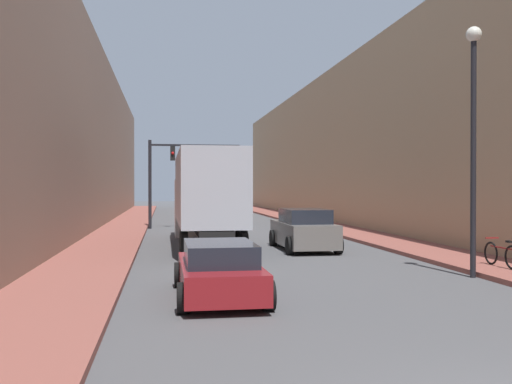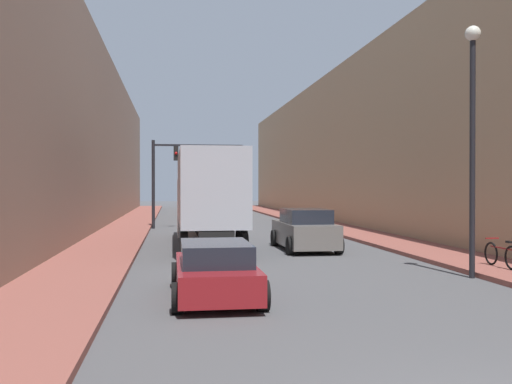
{
  "view_description": "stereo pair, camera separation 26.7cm",
  "coord_description": "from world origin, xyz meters",
  "views": [
    {
      "loc": [
        -3.9,
        -4.98,
        2.58
      ],
      "look_at": [
        -0.64,
        15.28,
        2.4
      ],
      "focal_mm": 40.0,
      "sensor_mm": 36.0,
      "label": 1
    },
    {
      "loc": [
        -3.63,
        -5.02,
        2.58
      ],
      "look_at": [
        -0.64,
        15.28,
        2.4
      ],
      "focal_mm": 40.0,
      "sensor_mm": 36.0,
      "label": 2
    }
  ],
  "objects": [
    {
      "name": "sidewalk_right",
      "position": [
        6.34,
        30.0,
        0.07
      ],
      "size": [
        2.8,
        80.0,
        0.15
      ],
      "color": "brown",
      "rests_on": "ground"
    },
    {
      "name": "sidewalk_left",
      "position": [
        -6.34,
        30.0,
        0.07
      ],
      "size": [
        2.8,
        80.0,
        0.15
      ],
      "color": "brown",
      "rests_on": "ground"
    },
    {
      "name": "building_left",
      "position": [
        -10.74,
        30.0,
        5.71
      ],
      "size": [
        6.0,
        80.0,
        11.41
      ],
      "color": "#997A66",
      "rests_on": "ground"
    },
    {
      "name": "parked_bicycle",
      "position": [
        6.22,
        10.91,
        0.53
      ],
      "size": [
        0.44,
        1.82,
        0.86
      ],
      "color": "black",
      "rests_on": "sidewalk_right"
    },
    {
      "name": "suv_car",
      "position": [
        1.76,
        17.83,
        0.81
      ],
      "size": [
        2.14,
        4.68,
        1.69
      ],
      "color": "slate",
      "rests_on": "ground"
    },
    {
      "name": "building_right",
      "position": [
        10.74,
        30.0,
        5.51
      ],
      "size": [
        6.0,
        80.0,
        11.01
      ],
      "color": "tan",
      "rests_on": "ground"
    },
    {
      "name": "traffic_signal_gantry",
      "position": [
        -3.19,
        30.93,
        3.94
      ],
      "size": [
        5.7,
        0.35,
        5.5
      ],
      "color": "black",
      "rests_on": "ground"
    },
    {
      "name": "semi_truck",
      "position": [
        -2.13,
        20.35,
        2.26
      ],
      "size": [
        2.45,
        12.21,
        4.0
      ],
      "color": "#B2B7C1",
      "rests_on": "ground"
    },
    {
      "name": "sedan_car",
      "position": [
        -2.65,
        8.24,
        0.63
      ],
      "size": [
        2.01,
        4.43,
        1.31
      ],
      "color": "maroon",
      "rests_on": "ground"
    },
    {
      "name": "street_lamp",
      "position": [
        4.79,
        10.05,
        4.55
      ],
      "size": [
        0.44,
        0.44,
        7.14
      ],
      "color": "black",
      "rests_on": "ground"
    }
  ]
}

